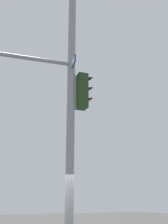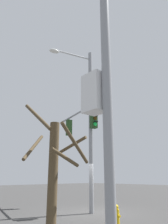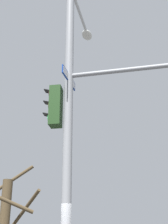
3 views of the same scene
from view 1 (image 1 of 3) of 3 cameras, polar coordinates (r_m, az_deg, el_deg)
main_signal_pole_assembly at (r=8.24m, az=-6.12°, el=6.61°), size 5.01×3.95×9.37m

